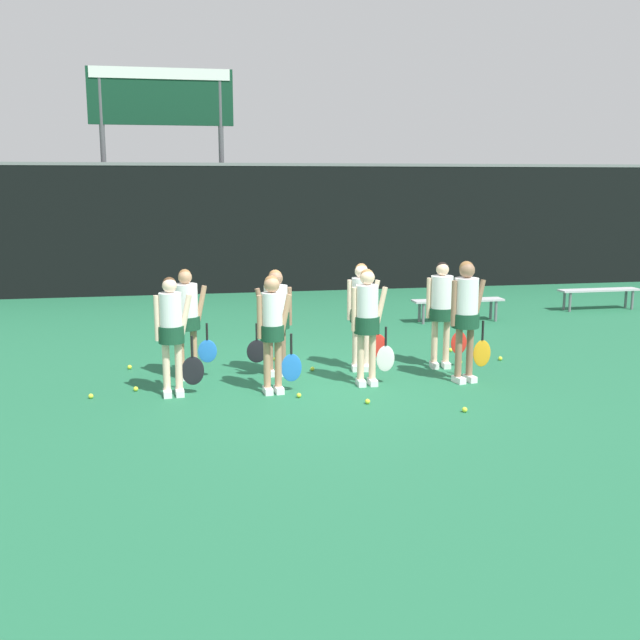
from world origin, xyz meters
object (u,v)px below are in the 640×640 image
tennis_ball_3 (460,362)px  tennis_ball_5 (299,395)px  player_6 (362,308)px  tennis_ball_6 (450,350)px  bench_far (599,292)px  tennis_ball_8 (130,367)px  player_3 (466,310)px  player_7 (442,306)px  player_4 (187,314)px  player_1 (273,325)px  tennis_ball_4 (312,369)px  tennis_ball_7 (91,396)px  tennis_ball_2 (368,401)px  bench_courtside (458,302)px  player_5 (275,313)px  player_0 (172,328)px  tennis_ball_1 (465,410)px  tennis_ball_9 (136,389)px  scoreboard (162,117)px  player_2 (367,317)px  tennis_ball_10 (275,359)px

tennis_ball_3 → tennis_ball_5: 3.19m
player_6 → tennis_ball_6: bearing=34.8°
bench_far → tennis_ball_8: size_ratio=27.62×
player_3 → player_7: player_3 is taller
player_4 → player_1: bearing=-45.4°
tennis_ball_4 → tennis_ball_7: size_ratio=0.96×
tennis_ball_2 → tennis_ball_8: size_ratio=0.99×
bench_courtside → player_5: player_5 is taller
player_0 → tennis_ball_1: 4.06m
tennis_ball_9 → tennis_ball_7: bearing=-156.4°
scoreboard → player_3: size_ratio=3.27×
tennis_ball_1 → player_2: bearing=121.0°
scoreboard → tennis_ball_9: scoreboard is taller
player_0 → tennis_ball_7: (-1.12, 0.06, -0.92)m
player_5 → player_7: 2.63m
player_0 → tennis_ball_9: player_0 is taller
player_0 → player_1: player_1 is taller
tennis_ball_6 → player_3: bearing=-104.9°
tennis_ball_4 → tennis_ball_5: same height
scoreboard → bench_far: bearing=-29.2°
bench_courtside → tennis_ball_2: bearing=-122.2°
bench_far → player_5: 9.21m
tennis_ball_4 → player_6: bearing=-6.4°
bench_far → tennis_ball_1: (-5.92, -6.77, -0.38)m
player_5 → tennis_ball_9: 2.33m
tennis_ball_2 → tennis_ball_5: tennis_ball_2 is taller
scoreboard → tennis_ball_10: bearing=-78.6°
scoreboard → player_0: (0.17, -10.75, -3.62)m
tennis_ball_2 → tennis_ball_6: bearing=51.2°
player_3 → tennis_ball_10: size_ratio=27.00×
tennis_ball_8 → tennis_ball_6: bearing=2.1°
player_3 → tennis_ball_4: (-2.09, 1.04, -1.04)m
bench_courtside → tennis_ball_6: bearing=-113.8°
tennis_ball_5 → player_2: bearing=23.4°
player_0 → player_7: player_7 is taller
tennis_ball_2 → tennis_ball_7: 3.77m
tennis_ball_5 → tennis_ball_10: size_ratio=0.98×
player_3 → tennis_ball_1: size_ratio=26.03×
player_2 → player_4: size_ratio=1.03×
bench_far → player_0: bearing=-151.6°
player_4 → tennis_ball_8: bearing=136.4°
scoreboard → tennis_ball_5: size_ratio=90.00×
player_6 → tennis_ball_1: size_ratio=24.45×
player_4 → player_7: player_7 is taller
player_5 → player_6: size_ratio=0.96×
bench_courtside → player_7: bearing=-115.3°
bench_far → player_1: (-8.22, -5.41, 0.55)m
player_0 → player_2: bearing=-3.5°
player_6 → tennis_ball_10: 1.78m
player_4 → tennis_ball_1: 4.29m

